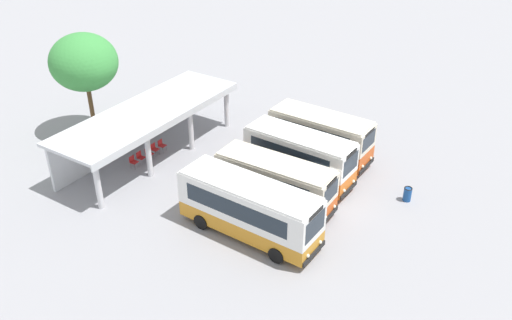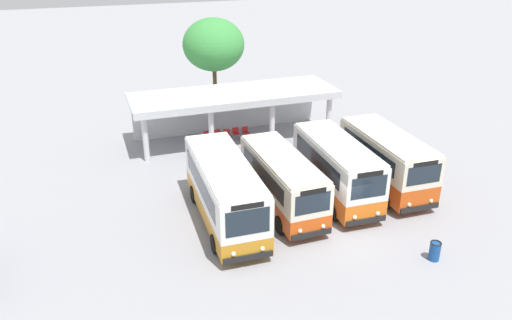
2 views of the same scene
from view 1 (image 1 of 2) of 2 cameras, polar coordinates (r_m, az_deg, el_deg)
ground_plane at (r=32.49m, az=7.85°, el=-4.58°), size 180.00×180.00×0.00m
city_bus_nearest_orange at (r=28.77m, az=-0.71°, el=-5.01°), size 2.63×8.15×3.25m
city_bus_second_in_row at (r=31.21m, az=2.05°, el=-2.23°), size 2.32×7.22×2.96m
city_bus_middle_cream at (r=33.56m, az=4.63°, el=0.51°), size 2.56×7.14×3.25m
city_bus_fourth_amber at (r=36.12m, az=6.84°, el=2.65°), size 2.58×7.01×3.22m
terminal_canopy at (r=37.00m, az=-11.86°, el=4.24°), size 14.02×4.59×3.40m
waiting_chair_end_by_column at (r=36.27m, az=-12.88°, el=-0.10°), size 0.46×0.46×0.86m
waiting_chair_second_from_end at (r=36.69m, az=-12.18°, el=0.36°), size 0.46×0.46×0.86m
waiting_chair_middle_seat at (r=37.02m, az=-11.31°, el=0.75°), size 0.46×0.46×0.86m
waiting_chair_fourth_seat at (r=37.50m, az=-10.73°, el=1.23°), size 0.46×0.46×0.86m
waiting_chair_fifth_seat at (r=37.89m, az=-9.99°, el=1.63°), size 0.46×0.46×0.86m
roadside_tree_behind_canopy at (r=39.72m, az=-17.78°, el=9.84°), size 4.72×4.72×7.49m
litter_bin_apron at (r=33.44m, az=15.75°, el=-3.49°), size 0.49×0.49×0.90m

